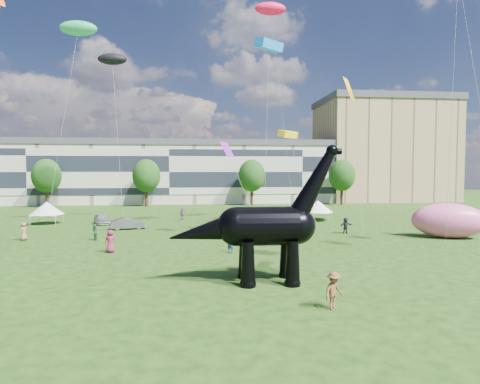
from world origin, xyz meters
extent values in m
plane|color=#16330C|center=(0.00, 0.00, 0.00)|extent=(220.00, 220.00, 0.00)
cube|color=beige|center=(-8.00, 62.00, 6.00)|extent=(78.00, 11.00, 12.00)
cube|color=tan|center=(40.00, 65.00, 11.00)|extent=(28.00, 18.00, 22.00)
cylinder|color=#382314|center=(-30.00, 53.00, 1.60)|extent=(0.56, 0.56, 3.20)
ellipsoid|color=#14380F|center=(-30.00, 53.00, 6.32)|extent=(5.20, 5.20, 6.24)
cylinder|color=#382314|center=(-12.00, 53.00, 1.60)|extent=(0.56, 0.56, 3.20)
ellipsoid|color=#14380F|center=(-12.00, 53.00, 6.32)|extent=(5.20, 5.20, 6.24)
cylinder|color=#382314|center=(8.00, 53.00, 1.60)|extent=(0.56, 0.56, 3.20)
ellipsoid|color=#14380F|center=(8.00, 53.00, 6.32)|extent=(5.20, 5.20, 6.24)
cylinder|color=#382314|center=(26.00, 53.00, 1.60)|extent=(0.56, 0.56, 3.20)
ellipsoid|color=#14380F|center=(26.00, 53.00, 6.32)|extent=(5.20, 5.20, 6.24)
cone|color=black|center=(0.59, -1.13, 1.30)|extent=(0.92, 0.92, 2.60)
sphere|color=black|center=(0.59, -1.13, 0.16)|extent=(0.95, 0.95, 0.95)
cone|color=black|center=(0.64, 0.77, 1.30)|extent=(0.92, 0.92, 2.60)
sphere|color=black|center=(0.64, 0.77, 0.16)|extent=(0.95, 0.95, 0.95)
cone|color=black|center=(3.19, -1.20, 1.30)|extent=(0.92, 0.92, 2.60)
sphere|color=black|center=(3.19, -1.20, 0.16)|extent=(0.95, 0.95, 0.95)
cone|color=black|center=(3.24, 0.70, 1.30)|extent=(0.92, 0.92, 2.60)
sphere|color=black|center=(3.24, 0.70, 0.16)|extent=(0.95, 0.95, 0.95)
cylinder|color=black|center=(1.83, -0.21, 3.38)|extent=(3.71, 2.44, 2.34)
sphere|color=black|center=(0.00, -0.16, 3.38)|extent=(2.34, 2.34, 2.34)
sphere|color=black|center=(3.65, -0.26, 3.38)|extent=(2.26, 2.26, 2.26)
cone|color=black|center=(4.71, -0.29, 5.90)|extent=(3.30, 1.39, 4.60)
sphere|color=black|center=(5.76, -0.32, 7.89)|extent=(0.73, 0.73, 0.73)
cylinder|color=black|center=(6.02, -0.33, 7.85)|extent=(0.62, 0.40, 0.38)
cone|color=black|center=(-1.79, -0.12, 3.09)|extent=(4.64, 1.94, 2.55)
imported|color=silver|center=(-14.39, 27.86, 0.67)|extent=(2.94, 4.22, 1.34)
imported|color=slate|center=(-10.30, 22.92, 0.67)|extent=(4.27, 2.41, 1.33)
imported|color=silver|center=(3.88, 25.80, 0.79)|extent=(6.27, 5.02, 1.59)
imported|color=#595960|center=(5.05, 24.57, 0.69)|extent=(2.19, 4.85, 1.38)
cube|color=white|center=(14.20, 29.72, 1.00)|extent=(3.21, 3.21, 0.11)
cone|color=white|center=(14.20, 29.72, 1.73)|extent=(4.07, 4.07, 1.37)
cylinder|color=#999999|center=(12.70, 28.71, 0.50)|extent=(0.05, 0.05, 1.00)
cylinder|color=#999999|center=(15.21, 28.22, 0.50)|extent=(0.05, 0.05, 1.00)
cylinder|color=#999999|center=(13.20, 31.22, 0.50)|extent=(0.05, 0.05, 1.00)
cylinder|color=#999999|center=(15.70, 30.73, 0.50)|extent=(0.05, 0.05, 1.00)
cube|color=white|center=(13.64, 28.29, 1.14)|extent=(4.02, 4.02, 0.12)
cone|color=white|center=(13.64, 28.29, 1.97)|extent=(5.09, 5.09, 1.55)
cylinder|color=#999999|center=(11.76, 27.46, 0.57)|extent=(0.06, 0.06, 1.14)
cylinder|color=#999999|center=(14.47, 26.41, 0.57)|extent=(0.06, 0.06, 1.14)
cylinder|color=#999999|center=(12.81, 30.17, 0.57)|extent=(0.06, 0.06, 1.14)
cylinder|color=#999999|center=(15.52, 29.12, 0.57)|extent=(0.06, 0.06, 1.14)
cube|color=silver|center=(-21.26, 28.68, 1.17)|extent=(3.23, 3.23, 0.13)
cone|color=silver|center=(-21.26, 28.68, 2.02)|extent=(4.09, 4.09, 1.60)
cylinder|color=#999999|center=(-22.73, 27.17, 0.59)|extent=(0.06, 0.06, 1.17)
cylinder|color=#999999|center=(-19.75, 27.21, 0.59)|extent=(0.06, 0.06, 1.17)
cylinder|color=#999999|center=(-22.76, 30.15, 0.59)|extent=(0.06, 0.06, 1.17)
cylinder|color=#999999|center=(-19.78, 30.19, 0.59)|extent=(0.06, 0.06, 1.17)
ellipsoid|color=pink|center=(22.57, 13.61, 1.74)|extent=(7.76, 5.94, 3.47)
imported|color=#2B3BA0|center=(0.33, 8.46, 0.83)|extent=(0.73, 0.67, 1.67)
imported|color=#9E972B|center=(8.19, 18.40, 0.85)|extent=(1.16, 0.75, 1.70)
imported|color=#6F3374|center=(-4.46, 31.03, 0.84)|extent=(1.06, 0.79, 1.68)
imported|color=brown|center=(4.22, -5.34, 0.92)|extent=(1.36, 1.23, 1.83)
imported|color=#2D7143|center=(-12.16, 15.55, 0.81)|extent=(0.97, 1.00, 1.63)
imported|color=#9B674D|center=(-18.98, 16.41, 0.89)|extent=(0.87, 1.03, 1.78)
imported|color=black|center=(13.35, 17.29, 0.86)|extent=(1.68, 1.01, 1.73)
imported|color=maroon|center=(-9.43, 9.62, 0.94)|extent=(0.97, 0.68, 1.88)
plane|color=#F65110|center=(-26.10, 28.76, 27.33)|extent=(1.27, 1.42, 1.25)
plane|color=#FFB40D|center=(15.89, 23.39, 16.54)|extent=(2.56, 2.96, 2.75)
cube|color=yellow|center=(9.23, 27.10, 11.40)|extent=(2.91, 2.71, 1.08)
cube|color=#167FEA|center=(6.05, 23.30, 21.41)|extent=(3.71, 3.37, 1.36)
ellipsoid|color=green|center=(-19.30, 36.99, 27.17)|extent=(5.51, 5.29, 2.06)
ellipsoid|color=black|center=(-12.65, 27.32, 20.34)|extent=(3.49, 3.64, 1.36)
plane|color=purple|center=(0.72, 17.56, 8.92)|extent=(1.87, 2.01, 1.61)
ellipsoid|color=#F9103D|center=(10.45, 46.92, 35.05)|extent=(4.74, 6.03, 2.15)
camera|label=1|loc=(-2.22, -23.75, 6.67)|focal=30.00mm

